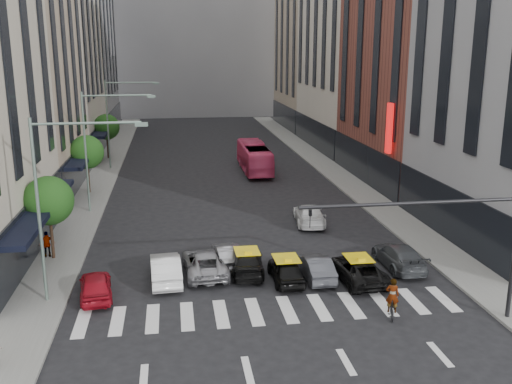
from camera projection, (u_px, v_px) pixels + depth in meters
name	position (u px, v px, depth m)	size (l,w,h in m)	color
ground	(281.00, 325.00, 25.94)	(160.00, 160.00, 0.00)	black
sidewalk_left	(99.00, 182.00, 53.04)	(3.00, 96.00, 0.15)	slate
sidewalk_right	(338.00, 175.00, 56.33)	(3.00, 96.00, 0.15)	slate
building_left_b	(18.00, 51.00, 47.41)	(8.00, 16.00, 24.00)	tan
building_left_d	(81.00, 28.00, 82.14)	(8.00, 18.00, 30.00)	gray
building_right_b	(412.00, 39.00, 51.06)	(8.00, 18.00, 26.00)	brown
building_right_d	(311.00, 36.00, 87.24)	(8.00, 18.00, 28.00)	tan
building_far	(193.00, 15.00, 103.01)	(30.00, 10.00, 36.00)	gray
tree_near	(49.00, 201.00, 32.95)	(2.88, 2.88, 4.95)	black
tree_mid	(87.00, 152.00, 48.29)	(2.88, 2.88, 4.95)	black
tree_far	(106.00, 127.00, 63.63)	(2.88, 2.88, 4.95)	black
streetlamp_near	(57.00, 186.00, 26.89)	(5.38, 0.25, 9.00)	gray
streetlamp_mid	(98.00, 136.00, 42.23)	(5.38, 0.25, 9.00)	gray
streetlamp_far	(117.00, 112.00, 57.57)	(5.38, 0.25, 9.00)	gray
traffic_signal	(458.00, 230.00, 24.98)	(10.10, 0.20, 6.00)	black
liberty_sign	(389.00, 128.00, 45.44)	(0.30, 0.70, 4.00)	red
car_red	(96.00, 285.00, 28.62)	(1.56, 3.87, 1.32)	maroon
car_white_front	(165.00, 268.00, 30.63)	(1.56, 4.47, 1.47)	white
car_silver	(205.00, 262.00, 31.63)	(2.24, 4.85, 1.35)	gray
taxi_left	(247.00, 262.00, 31.77)	(1.79, 4.39, 1.27)	black
taxi_center	(286.00, 270.00, 30.58)	(1.55, 3.84, 1.31)	black
car_grey_mid	(316.00, 267.00, 31.05)	(1.37, 3.94, 1.30)	#3F4147
taxi_right	(358.00, 270.00, 30.69)	(2.14, 4.65, 1.29)	black
car_grey_curb	(399.00, 256.00, 32.57)	(1.92, 4.73, 1.37)	#3F4347
car_row2_left	(227.00, 255.00, 32.96)	(1.32, 3.78, 1.24)	#95959A
car_row2_right	(309.00, 214.00, 40.64)	(1.98, 4.86, 1.41)	white
bus	(254.00, 157.00, 57.92)	(2.42, 10.34, 2.88)	#EF467A
motorcycle	(392.00, 308.00, 26.61)	(0.56, 1.61, 0.85)	black
rider	(393.00, 283.00, 26.30)	(0.61, 0.40, 1.68)	gray
pedestrian_far	(47.00, 244.00, 33.78)	(0.93, 0.39, 1.58)	gray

